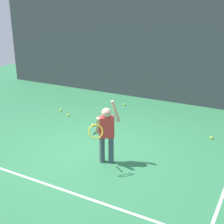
% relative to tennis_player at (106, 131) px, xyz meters
% --- Properties ---
extents(ground_plane, '(20.00, 20.00, 0.00)m').
position_rel_tennis_player_xyz_m(ground_plane, '(-0.57, 0.31, -0.73)').
color(ground_plane, '#2D7247').
extents(court_line_baseline, '(9.00, 0.05, 0.00)m').
position_rel_tennis_player_xyz_m(court_line_baseline, '(-0.57, -1.26, -0.72)').
color(court_line_baseline, white).
rests_on(court_line_baseline, ground).
extents(back_fence_windscreen, '(13.78, 0.08, 3.67)m').
position_rel_tennis_player_xyz_m(back_fence_windscreen, '(-0.57, 4.86, 1.11)').
color(back_fence_windscreen, '#383D42').
rests_on(back_fence_windscreen, ground).
extents(fence_post_0, '(0.09, 0.09, 3.82)m').
position_rel_tennis_player_xyz_m(fence_post_0, '(-7.31, 4.92, 1.19)').
color(fence_post_0, slate).
rests_on(fence_post_0, ground).
extents(fence_post_1, '(0.09, 0.09, 3.82)m').
position_rel_tennis_player_xyz_m(fence_post_1, '(-0.57, 4.92, 1.19)').
color(fence_post_1, slate).
rests_on(fence_post_1, ground).
extents(tennis_player, '(0.47, 0.86, 1.35)m').
position_rel_tennis_player_xyz_m(tennis_player, '(0.00, 0.00, 0.00)').
color(tennis_player, '#3F4C59').
rests_on(tennis_player, ground).
extents(tennis_ball_0, '(0.07, 0.07, 0.07)m').
position_rel_tennis_player_xyz_m(tennis_ball_0, '(-1.42, 3.70, -0.69)').
color(tennis_ball_0, '#CCE033').
rests_on(tennis_ball_0, ground).
extents(tennis_ball_1, '(0.07, 0.07, 0.07)m').
position_rel_tennis_player_xyz_m(tennis_ball_1, '(-1.37, 1.64, -0.69)').
color(tennis_ball_1, '#CCE033').
rests_on(tennis_ball_1, ground).
extents(tennis_ball_2, '(0.07, 0.07, 0.07)m').
position_rel_tennis_player_xyz_m(tennis_ball_2, '(-2.94, 2.23, -0.69)').
color(tennis_ball_2, '#CCE033').
rests_on(tennis_ball_2, ground).
extents(tennis_ball_4, '(0.07, 0.07, 0.07)m').
position_rel_tennis_player_xyz_m(tennis_ball_4, '(1.68, 2.32, -0.69)').
color(tennis_ball_4, '#CCE033').
rests_on(tennis_ball_4, ground).
extents(tennis_ball_5, '(0.07, 0.07, 0.07)m').
position_rel_tennis_player_xyz_m(tennis_ball_5, '(-2.44, 1.95, -0.69)').
color(tennis_ball_5, '#CCE033').
rests_on(tennis_ball_5, ground).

